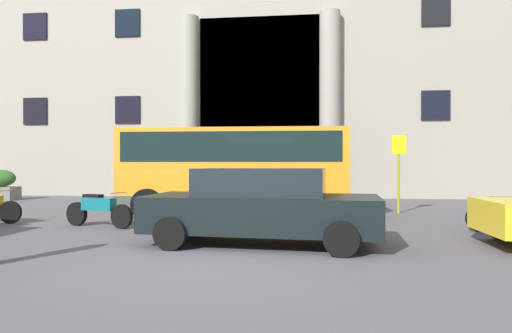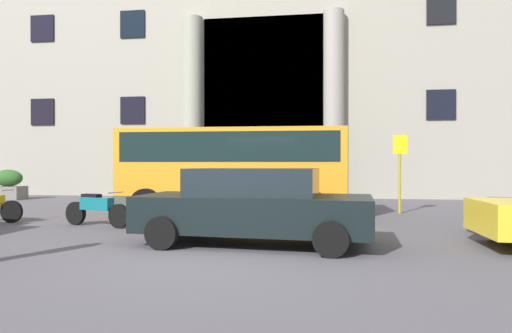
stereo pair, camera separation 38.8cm
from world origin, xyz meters
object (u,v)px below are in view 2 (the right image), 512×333
(hedge_planter_entrance_left, at_px, (8,185))
(motorcycle_far_end, at_px, (95,208))
(hedge_planter_west, at_px, (326,185))
(hedge_planter_east, at_px, (224,184))
(parked_sedan_second, at_px, (254,205))
(bus_stop_sign, at_px, (400,165))
(orange_minibus, at_px, (234,165))
(scooter_by_planter, at_px, (508,214))

(hedge_planter_entrance_left, height_order, motorcycle_far_end, hedge_planter_entrance_left)
(hedge_planter_west, distance_m, hedge_planter_entrance_left, 14.02)
(hedge_planter_west, relative_size, hedge_planter_east, 0.96)
(hedge_planter_entrance_left, height_order, parked_sedan_second, parked_sedan_second)
(hedge_planter_east, distance_m, motorcycle_far_end, 8.04)
(bus_stop_sign, bearing_deg, hedge_planter_entrance_left, 168.67)
(motorcycle_far_end, bearing_deg, orange_minibus, 55.33)
(bus_stop_sign, bearing_deg, orange_minibus, -163.23)
(hedge_planter_east, bearing_deg, parked_sedan_second, -74.42)
(hedge_planter_west, bearing_deg, motorcycle_far_end, -128.90)
(hedge_planter_east, distance_m, scooter_by_planter, 11.23)
(motorcycle_far_end, bearing_deg, hedge_planter_west, 67.71)
(bus_stop_sign, bearing_deg, parked_sedan_second, -123.37)
(parked_sedan_second, xyz_separation_m, motorcycle_far_end, (-4.34, 1.83, -0.30))
(hedge_planter_west, distance_m, motorcycle_far_end, 9.43)
(hedge_planter_west, xyz_separation_m, parked_sedan_second, (-1.59, -9.17, 0.01))
(orange_minibus, xyz_separation_m, scooter_by_planter, (6.78, -2.22, -1.11))
(hedge_planter_west, distance_m, scooter_by_planter, 8.12)
(hedge_planter_entrance_left, distance_m, hedge_planter_east, 9.75)
(hedge_planter_west, height_order, hedge_planter_east, hedge_planter_west)
(orange_minibus, distance_m, parked_sedan_second, 4.56)
(bus_stop_sign, relative_size, hedge_planter_east, 1.54)
(hedge_planter_west, xyz_separation_m, scooter_by_planter, (3.94, -7.09, -0.30))
(parked_sedan_second, bearing_deg, motorcycle_far_end, 161.57)
(parked_sedan_second, distance_m, scooter_by_planter, 5.92)
(hedge_planter_east, bearing_deg, motorcycle_far_end, -101.69)
(orange_minibus, relative_size, hedge_planter_entrance_left, 4.69)
(bus_stop_sign, xyz_separation_m, parked_sedan_second, (-3.85, -5.84, -0.79))
(bus_stop_sign, distance_m, motorcycle_far_end, 9.18)
(parked_sedan_second, relative_size, scooter_by_planter, 2.42)
(scooter_by_planter, bearing_deg, hedge_planter_west, 124.59)
(motorcycle_far_end, bearing_deg, hedge_planter_entrance_left, 154.68)
(parked_sedan_second, bearing_deg, hedge_planter_west, 84.67)
(motorcycle_far_end, bearing_deg, parked_sedan_second, -6.30)
(hedge_planter_entrance_left, bearing_deg, motorcycle_far_end, -41.93)
(hedge_planter_west, relative_size, hedge_planter_entrance_left, 1.11)
(scooter_by_planter, bearing_deg, parked_sedan_second, -153.86)
(scooter_by_planter, bearing_deg, hedge_planter_east, 142.72)
(bus_stop_sign, bearing_deg, scooter_by_planter, -65.90)
(hedge_planter_west, bearing_deg, hedge_planter_entrance_left, -179.74)
(bus_stop_sign, xyz_separation_m, hedge_planter_east, (-6.56, 3.86, -0.83))
(bus_stop_sign, relative_size, hedge_planter_west, 1.60)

